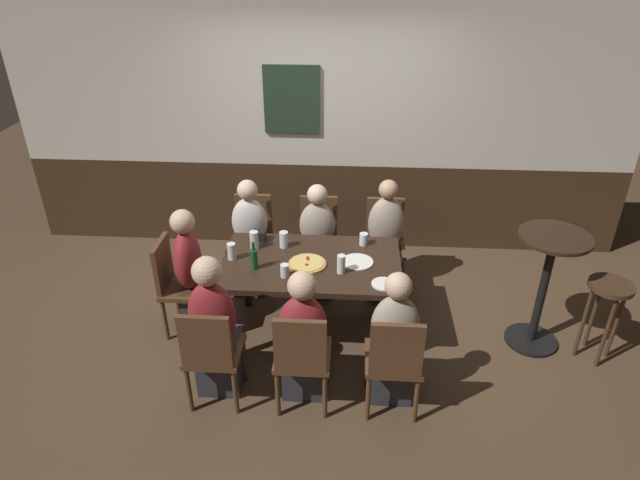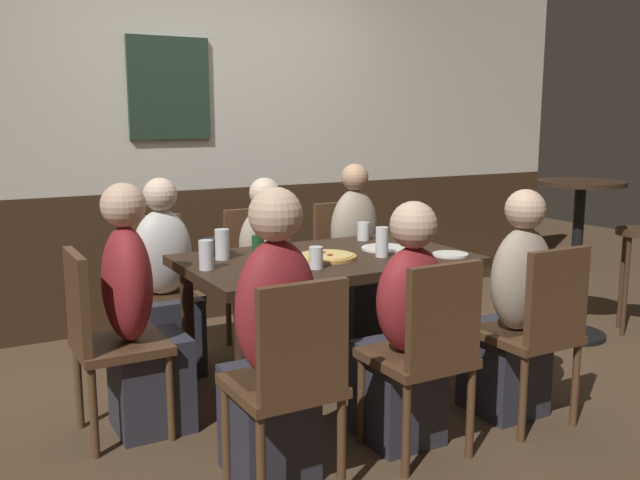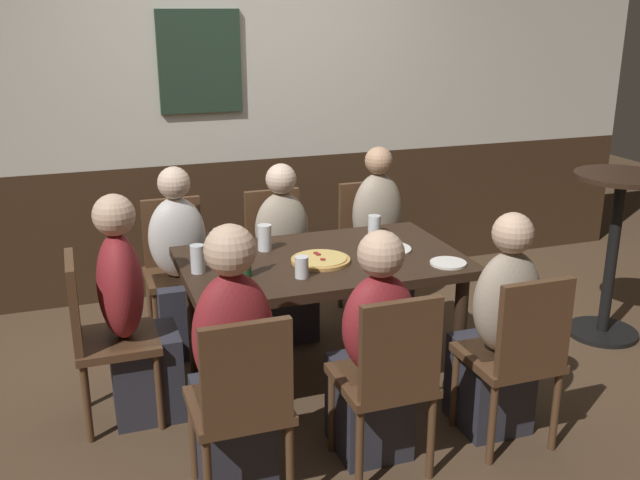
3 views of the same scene
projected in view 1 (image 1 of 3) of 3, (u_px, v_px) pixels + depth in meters
The scene contains 30 objects.
ground_plane at pixel (312, 332), 4.83m from camera, with size 12.00×12.00×0.00m, color #4C3826.
wall_back at pixel (323, 132), 5.63m from camera, with size 6.40×0.13×2.60m.
dining_table at pixel (311, 270), 4.51m from camera, with size 1.47×0.90×0.74m.
chair_mid_far at pixel (318, 236), 5.35m from camera, with size 0.40×0.40×0.88m.
chair_right_near at pixel (394, 359), 3.80m from camera, with size 0.40×0.40×0.88m.
chair_head_west at pixel (177, 281), 4.66m from camera, with size 0.40×0.40×0.88m.
chair_left_near at pixel (211, 351), 3.87m from camera, with size 0.40×0.40×0.88m.
chair_mid_near at pixel (302, 355), 3.84m from camera, with size 0.40×0.40×0.88m.
chair_right_far at pixel (384, 238), 5.31m from camera, with size 0.40×0.40×0.88m.
chair_left_far at pixel (253, 234), 5.38m from camera, with size 0.40×0.40×0.88m.
person_mid_far at pixel (317, 248), 5.22m from camera, with size 0.34×0.37×1.10m.
person_right_near at pixel (393, 346), 3.95m from camera, with size 0.34×0.37×1.13m.
person_head_west at pixel (196, 282), 4.65m from camera, with size 0.37×0.34×1.17m.
person_left_near at pixel (216, 335), 4.00m from camera, with size 0.34×0.37×1.20m.
person_mid_near at pixel (304, 343), 3.99m from camera, with size 0.34×0.37×1.11m.
person_right_far at pixel (385, 248), 5.17m from camera, with size 0.34×0.37×1.16m.
person_left_far at pixel (250, 245), 5.25m from camera, with size 0.34×0.37×1.12m.
pizza at pixel (307, 264), 4.42m from camera, with size 0.31×0.31×0.03m.
pint_glass_stout at pixel (254, 241), 4.63m from camera, with size 0.07×0.07×0.16m.
beer_glass_half at pixel (285, 271), 4.25m from camera, with size 0.07×0.07×0.11m.
tumbler_water at pixel (284, 241), 4.65m from camera, with size 0.08×0.08×0.14m.
pint_glass_pale at pixel (232, 252), 4.48m from camera, with size 0.07×0.07×0.14m.
tumbler_short at pixel (341, 265), 4.29m from camera, with size 0.07×0.07×0.16m.
beer_glass_tall at pixel (364, 240), 4.69m from camera, with size 0.07×0.07×0.11m.
beer_bottle_green at pixel (254, 258), 4.33m from camera, with size 0.06×0.06×0.24m.
plate_white_large at pixel (357, 262), 4.45m from camera, with size 0.26×0.26×0.01m, color white.
plate_white_small at pixel (384, 284), 4.17m from camera, with size 0.19×0.19×0.01m, color white.
condiment_caddy at pixel (259, 236), 4.76m from camera, with size 0.11×0.09×0.09m, color black.
side_bar_table at pixel (544, 282), 4.43m from camera, with size 0.56×0.56×1.05m.
bar_stool at pixel (607, 300), 4.30m from camera, with size 0.34×0.34×0.72m.
Camera 1 is at (0.32, -3.80, 3.09)m, focal length 30.56 mm.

